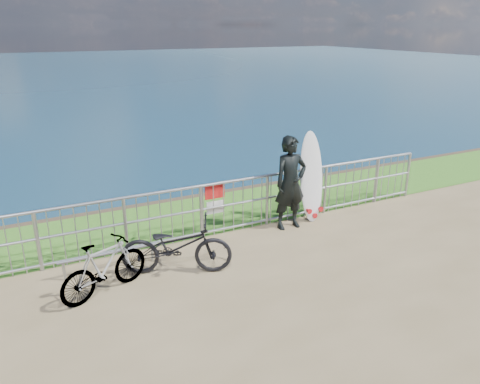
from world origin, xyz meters
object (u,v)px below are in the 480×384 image
surfer (290,183)px  bicycle_far (104,267)px  bicycle_near (176,246)px  surfboard (311,180)px

surfer → bicycle_far: bearing=-166.4°
surfer → bicycle_near: 2.91m
bicycle_far → bicycle_near: bearing=-105.8°
surfboard → bicycle_far: 4.78m
bicycle_near → bicycle_far: bearing=119.8°
surfer → bicycle_far: size_ratio=1.27×
surfboard → bicycle_far: surfboard is taller
surfboard → bicycle_near: (-3.40, -0.95, -0.41)m
bicycle_near → bicycle_far: bicycle_near is taller
surfboard → surfer: bearing=-165.6°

